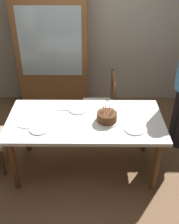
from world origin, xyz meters
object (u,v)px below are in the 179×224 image
Objects in this scene: plate_near_celebrant at (39,129)px; dining_table at (85,126)px; plate_far_side at (78,110)px; china_cabinet at (53,53)px; chair_spindle_back at (101,106)px; birthday_cake at (107,117)px; plate_near_guest at (134,129)px.

dining_table is at bearing 21.64° from plate_near_celebrant.
china_cabinet is at bearing 108.30° from plate_far_side.
dining_table is 1.67m from china_cabinet.
plate_near_celebrant is at bearing -126.30° from chair_spindle_back.
birthday_cake is at bearing 12.33° from plate_near_celebrant.
plate_near_guest is at bearing -58.41° from china_cabinet.
chair_spindle_back is at bearing 53.70° from plate_near_celebrant.
birthday_cake is (0.24, -0.03, 0.14)m from dining_table.
dining_table is at bearing 172.00° from birthday_cake.
plate_near_celebrant is (-0.49, -0.20, 0.09)m from dining_table.
plate_near_guest is at bearing 0.00° from plate_near_celebrant.
birthday_cake is 0.34m from plate_near_guest.
dining_table is 6.41× the size of birthday_cake.
birthday_cake is 1.27× the size of plate_near_guest.
birthday_cake is 0.41m from plate_far_side.
chair_spindle_back reaches higher than plate_near_guest.
birthday_cake reaches higher than plate_near_guest.
plate_near_guest is (0.54, -0.20, 0.09)m from dining_table.
plate_near_guest is at bearing -31.94° from plate_far_side.
plate_near_celebrant is 1.00× the size of plate_far_side.
plate_far_side is 1.45m from china_cabinet.
plate_near_celebrant is 1.22m from chair_spindle_back.
plate_near_guest is (0.29, -0.16, -0.05)m from birthday_cake.
birthday_cake reaches higher than plate_far_side.
birthday_cake is at bearing -87.15° from chair_spindle_back.
dining_table is at bearing -70.87° from china_cabinet.
plate_far_side is 0.23× the size of chair_spindle_back.
chair_spindle_back reaches higher than dining_table.
chair_spindle_back is (0.21, 0.76, -0.20)m from dining_table.
dining_table is 0.58m from plate_near_guest.
chair_spindle_back reaches higher than plate_far_side.
dining_table is 8.15× the size of plate_near_celebrant.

